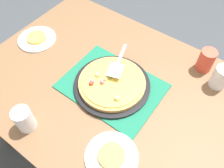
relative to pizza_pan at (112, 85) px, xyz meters
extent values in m
plane|color=#3D4247|center=(0.00, 0.00, -0.76)|extent=(8.00, 8.00, 0.00)
cube|color=brown|center=(0.00, 0.00, -0.03)|extent=(1.40, 1.00, 0.03)
cube|color=brown|center=(-0.64, 0.44, -0.40)|extent=(0.07, 0.07, 0.72)
cube|color=#196B4C|center=(0.00, 0.00, -0.01)|extent=(0.48, 0.36, 0.01)
cylinder|color=black|center=(0.00, 0.00, 0.00)|extent=(0.38, 0.38, 0.01)
cylinder|color=tan|center=(0.00, 0.00, 0.02)|extent=(0.33, 0.33, 0.02)
cylinder|color=#EAB747|center=(0.00, 0.00, 0.03)|extent=(0.30, 0.30, 0.01)
sphere|color=#B76675|center=(-0.07, -0.06, 0.04)|extent=(0.02, 0.02, 0.02)
sphere|color=#E5CC7F|center=(-0.03, -0.01, 0.04)|extent=(0.02, 0.02, 0.02)
sphere|color=#338433|center=(-0.01, 0.06, 0.04)|extent=(0.03, 0.03, 0.03)
sphere|color=#E5CC7F|center=(-0.08, -0.02, 0.04)|extent=(0.02, 0.02, 0.02)
sphere|color=#E5CC7F|center=(0.08, -0.07, 0.04)|extent=(0.03, 0.03, 0.03)
sphere|color=#B76675|center=(-0.03, -0.04, 0.04)|extent=(0.02, 0.02, 0.02)
sphere|color=#338433|center=(-0.02, 0.01, 0.04)|extent=(0.02, 0.02, 0.02)
sphere|color=red|center=(-0.07, -0.08, 0.04)|extent=(0.02, 0.02, 0.02)
cylinder|color=white|center=(-0.56, 0.01, -0.01)|extent=(0.22, 0.22, 0.01)
cylinder|color=white|center=(0.21, -0.29, -0.01)|extent=(0.22, 0.22, 0.01)
cylinder|color=#EAB747|center=(-0.56, 0.01, 0.01)|extent=(0.11, 0.11, 0.02)
cylinder|color=#EAB747|center=(0.21, -0.29, 0.01)|extent=(0.11, 0.11, 0.02)
cylinder|color=white|center=(0.42, 0.32, 0.05)|extent=(0.08, 0.08, 0.12)
cylinder|color=#E04C38|center=(0.32, 0.38, 0.05)|extent=(0.08, 0.08, 0.12)
cylinder|color=white|center=(-0.17, -0.39, 0.05)|extent=(0.08, 0.08, 0.12)
cube|color=silver|center=(-0.02, 0.05, 0.06)|extent=(0.09, 0.11, 0.00)
cube|color=#B2B2B7|center=(-0.05, 0.16, 0.06)|extent=(0.06, 0.14, 0.01)
camera|label=1|loc=(0.40, -0.54, 0.92)|focal=36.95mm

